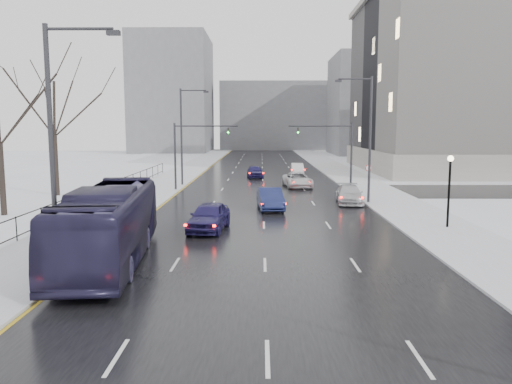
{
  "coord_description": "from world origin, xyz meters",
  "views": [
    {
      "loc": [
        -0.17,
        0.51,
        6.09
      ],
      "look_at": [
        -0.46,
        28.09,
        2.5
      ],
      "focal_mm": 35.0,
      "sensor_mm": 36.0,
      "label": 1
    }
  ],
  "objects_px": {
    "tree_park_e": "(58,196)",
    "streetlight_r_mid": "(367,133)",
    "no_uturn_sign": "(368,171)",
    "mast_signal_left": "(186,148)",
    "sedan_right_distant": "(297,169)",
    "bus": "(110,224)",
    "sedan_center_far": "(255,172)",
    "sedan_right_near": "(270,199)",
    "sedan_right_cross": "(297,180)",
    "sedan_center_near": "(209,217)",
    "streetlight_l_far": "(184,132)",
    "streetlight_l_near": "(57,139)",
    "tree_park_d": "(4,217)",
    "mast_signal_right": "(340,148)",
    "sedan_right_far": "(349,194)",
    "lamppost_r_mid": "(450,181)"
  },
  "relations": [
    {
      "from": "tree_park_e",
      "to": "streetlight_r_mid",
      "type": "bearing_deg",
      "value": -8.63
    },
    {
      "from": "tree_park_e",
      "to": "no_uturn_sign",
      "type": "relative_size",
      "value": 5.0
    },
    {
      "from": "mast_signal_left",
      "to": "tree_park_e",
      "type": "bearing_deg",
      "value": -159.81
    },
    {
      "from": "no_uturn_sign",
      "to": "sedan_right_distant",
      "type": "bearing_deg",
      "value": 102.74
    },
    {
      "from": "bus",
      "to": "sedan_center_far",
      "type": "relative_size",
      "value": 2.79
    },
    {
      "from": "sedan_right_near",
      "to": "sedan_right_cross",
      "type": "height_order",
      "value": "sedan_right_near"
    },
    {
      "from": "streetlight_r_mid",
      "to": "sedan_center_near",
      "type": "distance_m",
      "value": 16.29
    },
    {
      "from": "mast_signal_left",
      "to": "sedan_right_near",
      "type": "distance_m",
      "value": 13.9
    },
    {
      "from": "sedan_right_cross",
      "to": "streetlight_l_far",
      "type": "bearing_deg",
      "value": 166.91
    },
    {
      "from": "streetlight_l_near",
      "to": "sedan_center_far",
      "type": "height_order",
      "value": "streetlight_l_near"
    },
    {
      "from": "tree_park_d",
      "to": "sedan_center_far",
      "type": "distance_m",
      "value": 31.23
    },
    {
      "from": "bus",
      "to": "sedan_center_far",
      "type": "height_order",
      "value": "bus"
    },
    {
      "from": "tree_park_d",
      "to": "bus",
      "type": "height_order",
      "value": "tree_park_d"
    },
    {
      "from": "no_uturn_sign",
      "to": "sedan_right_near",
      "type": "height_order",
      "value": "no_uturn_sign"
    },
    {
      "from": "tree_park_d",
      "to": "streetlight_r_mid",
      "type": "bearing_deg",
      "value": 13.01
    },
    {
      "from": "tree_park_e",
      "to": "streetlight_l_near",
      "type": "height_order",
      "value": "streetlight_l_near"
    },
    {
      "from": "streetlight_l_near",
      "to": "sedan_right_distant",
      "type": "bearing_deg",
      "value": 74.21
    },
    {
      "from": "streetlight_r_mid",
      "to": "sedan_center_far",
      "type": "height_order",
      "value": "streetlight_r_mid"
    },
    {
      "from": "sedan_center_far",
      "to": "mast_signal_right",
      "type": "bearing_deg",
      "value": -61.46
    },
    {
      "from": "sedan_center_near",
      "to": "sedan_center_far",
      "type": "bearing_deg",
      "value": 92.34
    },
    {
      "from": "tree_park_d",
      "to": "sedan_right_cross",
      "type": "bearing_deg",
      "value": 38.28
    },
    {
      "from": "mast_signal_left",
      "to": "sedan_right_cross",
      "type": "distance_m",
      "value": 11.67
    },
    {
      "from": "mast_signal_left",
      "to": "sedan_center_near",
      "type": "xyz_separation_m",
      "value": [
        4.08,
        -18.61,
        -3.24
      ]
    },
    {
      "from": "bus",
      "to": "sedan_center_near",
      "type": "height_order",
      "value": "bus"
    },
    {
      "from": "mast_signal_left",
      "to": "sedan_right_far",
      "type": "bearing_deg",
      "value": -29.19
    },
    {
      "from": "sedan_center_far",
      "to": "bus",
      "type": "bearing_deg",
      "value": -104.51
    },
    {
      "from": "streetlight_r_mid",
      "to": "sedan_right_near",
      "type": "xyz_separation_m",
      "value": [
        -7.67,
        -3.01,
        -4.78
      ]
    },
    {
      "from": "tree_park_d",
      "to": "mast_signal_left",
      "type": "xyz_separation_m",
      "value": [
        10.47,
        14.0,
        4.11
      ]
    },
    {
      "from": "tree_park_d",
      "to": "no_uturn_sign",
      "type": "xyz_separation_m",
      "value": [
        27.0,
        10.0,
        2.3
      ]
    },
    {
      "from": "streetlight_l_far",
      "to": "lamppost_r_mid",
      "type": "bearing_deg",
      "value": -48.94
    },
    {
      "from": "streetlight_r_mid",
      "to": "streetlight_l_near",
      "type": "bearing_deg",
      "value": -129.24
    },
    {
      "from": "tree_park_e",
      "to": "mast_signal_left",
      "type": "height_order",
      "value": "tree_park_e"
    },
    {
      "from": "streetlight_r_mid",
      "to": "streetlight_l_far",
      "type": "relative_size",
      "value": 1.0
    },
    {
      "from": "streetlight_r_mid",
      "to": "sedan_right_near",
      "type": "relative_size",
      "value": 2.07
    },
    {
      "from": "sedan_right_near",
      "to": "sedan_right_far",
      "type": "relative_size",
      "value": 0.98
    },
    {
      "from": "mast_signal_right",
      "to": "sedan_right_cross",
      "type": "distance_m",
      "value": 5.8
    },
    {
      "from": "mast_signal_left",
      "to": "sedan_right_far",
      "type": "height_order",
      "value": "mast_signal_left"
    },
    {
      "from": "tree_park_d",
      "to": "tree_park_e",
      "type": "xyz_separation_m",
      "value": [
        -0.4,
        10.0,
        0.0
      ]
    },
    {
      "from": "lamppost_r_mid",
      "to": "streetlight_l_far",
      "type": "bearing_deg",
      "value": 131.06
    },
    {
      "from": "sedan_center_near",
      "to": "sedan_right_near",
      "type": "bearing_deg",
      "value": 70.41
    },
    {
      "from": "streetlight_l_near",
      "to": "sedan_right_far",
      "type": "bearing_deg",
      "value": 53.12
    },
    {
      "from": "sedan_right_distant",
      "to": "sedan_right_near",
      "type": "bearing_deg",
      "value": -97.58
    },
    {
      "from": "streetlight_l_near",
      "to": "mast_signal_right",
      "type": "distance_m",
      "value": 32.03
    },
    {
      "from": "tree_park_d",
      "to": "sedan_center_far",
      "type": "xyz_separation_m",
      "value": [
        16.88,
        26.27,
        0.79
      ]
    },
    {
      "from": "tree_park_e",
      "to": "no_uturn_sign",
      "type": "distance_m",
      "value": 27.5
    },
    {
      "from": "sedan_right_cross",
      "to": "sedan_right_distant",
      "type": "bearing_deg",
      "value": 78.63
    },
    {
      "from": "mast_signal_left",
      "to": "bus",
      "type": "bearing_deg",
      "value": -89.27
    },
    {
      "from": "sedan_right_near",
      "to": "sedan_right_distant",
      "type": "height_order",
      "value": "sedan_right_near"
    },
    {
      "from": "sedan_right_near",
      "to": "sedan_right_cross",
      "type": "relative_size",
      "value": 0.9
    },
    {
      "from": "streetlight_l_far",
      "to": "no_uturn_sign",
      "type": "height_order",
      "value": "streetlight_l_far"
    }
  ]
}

